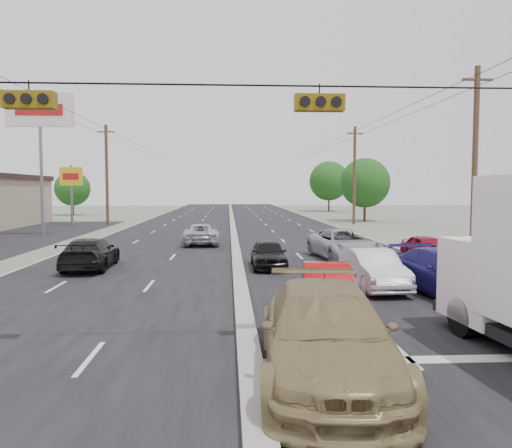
# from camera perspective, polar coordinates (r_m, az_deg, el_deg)

# --- Properties ---
(ground) EXTENTS (200.00, 200.00, 0.00)m
(ground) POSITION_cam_1_polar(r_m,az_deg,el_deg) (11.21, -0.83, -14.87)
(ground) COLOR #606356
(ground) RESTS_ON ground
(road_surface) EXTENTS (20.00, 160.00, 0.02)m
(road_surface) POSITION_cam_1_polar(r_m,az_deg,el_deg) (40.77, -2.58, -1.11)
(road_surface) COLOR black
(road_surface) RESTS_ON ground
(center_median) EXTENTS (0.50, 160.00, 0.20)m
(center_median) POSITION_cam_1_polar(r_m,az_deg,el_deg) (40.76, -2.58, -0.97)
(center_median) COLOR gray
(center_median) RESTS_ON ground
(utility_pole_left_c) EXTENTS (1.60, 0.30, 10.00)m
(utility_pole_left_c) POSITION_cam_1_polar(r_m,az_deg,el_deg) (52.04, -16.69, 5.46)
(utility_pole_left_c) COLOR #422D1E
(utility_pole_left_c) RESTS_ON ground
(utility_pole_right_b) EXTENTS (1.60, 0.30, 10.00)m
(utility_pole_right_b) POSITION_cam_1_polar(r_m,az_deg,el_deg) (28.72, 23.74, 6.62)
(utility_pole_right_b) COLOR #422D1E
(utility_pole_right_b) RESTS_ON ground
(utility_pole_right_c) EXTENTS (1.60, 0.30, 10.00)m
(utility_pole_right_c) POSITION_cam_1_polar(r_m,az_deg,el_deg) (52.25, 11.18, 5.55)
(utility_pole_right_c) COLOR #422D1E
(utility_pole_right_c) RESTS_ON ground
(traffic_signals) EXTENTS (25.00, 0.30, 0.54)m
(traffic_signals) POSITION_cam_1_polar(r_m,az_deg,el_deg) (10.92, 6.72, 13.81)
(traffic_signals) COLOR black
(traffic_signals) RESTS_ON ground
(pole_sign_billboard) EXTENTS (5.00, 0.25, 11.00)m
(pole_sign_billboard) POSITION_cam_1_polar(r_m,az_deg,el_deg) (41.42, -23.48, 10.94)
(pole_sign_billboard) COLOR slate
(pole_sign_billboard) RESTS_ON ground
(pole_sign_far) EXTENTS (2.20, 0.25, 6.00)m
(pole_sign_far) POSITION_cam_1_polar(r_m,az_deg,el_deg) (52.95, -20.37, 4.60)
(pole_sign_far) COLOR slate
(pole_sign_far) RESTS_ON ground
(tree_left_far) EXTENTS (4.80, 4.80, 6.12)m
(tree_left_far) POSITION_cam_1_polar(r_m,az_deg,el_deg) (73.82, -20.24, 3.82)
(tree_left_far) COLOR #382619
(tree_left_far) RESTS_ON ground
(tree_right_mid) EXTENTS (5.60, 5.60, 7.14)m
(tree_right_mid) POSITION_cam_1_polar(r_m,az_deg,el_deg) (57.71, 12.35, 4.61)
(tree_right_mid) COLOR #382619
(tree_right_mid) RESTS_ON ground
(tree_right_far) EXTENTS (6.40, 6.40, 8.16)m
(tree_right_far) POSITION_cam_1_polar(r_m,az_deg,el_deg) (82.27, 8.35, 4.88)
(tree_right_far) COLOR #382619
(tree_right_far) RESTS_ON ground
(tan_sedan) EXTENTS (2.92, 6.15, 1.73)m
(tan_sedan) POSITION_cam_1_polar(r_m,az_deg,el_deg) (9.76, 7.97, -12.48)
(tan_sedan) COLOR olive
(tan_sedan) RESTS_ON ground
(red_sedan) EXTENTS (1.90, 4.18, 1.33)m
(red_sedan) POSITION_cam_1_polar(r_m,az_deg,el_deg) (15.46, 8.14, -7.09)
(red_sedan) COLOR #B80B0E
(red_sedan) RESTS_ON ground
(queue_car_a) EXTENTS (1.55, 3.84, 1.31)m
(queue_car_a) POSITION_cam_1_polar(r_m,az_deg,el_deg) (22.90, 1.42, -3.46)
(queue_car_a) COLOR black
(queue_car_a) RESTS_ON ground
(queue_car_b) EXTENTS (1.66, 4.35, 1.42)m
(queue_car_b) POSITION_cam_1_polar(r_m,az_deg,el_deg) (18.70, 13.23, -5.09)
(queue_car_b) COLOR silver
(queue_car_b) RESTS_ON ground
(queue_car_c) EXTENTS (3.26, 5.85, 1.55)m
(queue_car_c) POSITION_cam_1_polar(r_m,az_deg,el_deg) (26.06, 10.01, -2.35)
(queue_car_c) COLOR #A1A4A9
(queue_car_c) RESTS_ON ground
(queue_car_d) EXTENTS (2.84, 5.57, 1.55)m
(queue_car_d) POSITION_cam_1_polar(r_m,az_deg,el_deg) (18.21, 21.03, -5.28)
(queue_car_d) COLOR #161159
(queue_car_d) RESTS_ON ground
(queue_car_e) EXTENTS (1.81, 3.87, 1.28)m
(queue_car_e) POSITION_cam_1_polar(r_m,az_deg,el_deg) (26.64, 18.97, -2.66)
(queue_car_e) COLOR maroon
(queue_car_e) RESTS_ON ground
(oncoming_near) EXTENTS (2.14, 4.92, 1.41)m
(oncoming_near) POSITION_cam_1_polar(r_m,az_deg,el_deg) (23.87, -18.42, -3.24)
(oncoming_near) COLOR black
(oncoming_near) RESTS_ON ground
(oncoming_far) EXTENTS (2.58, 5.03, 1.36)m
(oncoming_far) POSITION_cam_1_polar(r_m,az_deg,el_deg) (32.84, -6.35, -1.17)
(oncoming_far) COLOR #B0B3B8
(oncoming_far) RESTS_ON ground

